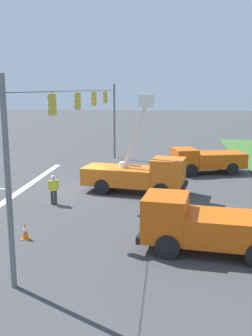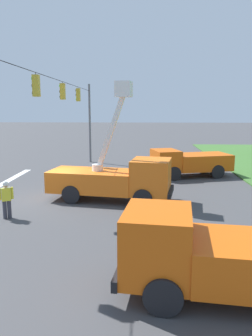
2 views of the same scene
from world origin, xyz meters
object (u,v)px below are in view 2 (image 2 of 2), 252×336
(utility_truck_bucket_lift, at_px, (116,177))
(utility_truck_support_far, at_px, (224,256))
(utility_truck_support_near, at_px, (189,162))
(road_worker, at_px, (6,197))

(utility_truck_bucket_lift, height_order, utility_truck_support_far, utility_truck_bucket_lift)
(utility_truck_bucket_lift, xyz_separation_m, utility_truck_support_far, (9.25, 3.56, -0.16))
(utility_truck_bucket_lift, bearing_deg, utility_truck_support_near, 143.61)
(utility_truck_bucket_lift, distance_m, utility_truck_support_far, 9.91)
(utility_truck_bucket_lift, relative_size, road_worker, 3.98)
(utility_truck_support_far, relative_size, road_worker, 3.59)
(utility_truck_support_near, height_order, road_worker, utility_truck_support_near)
(utility_truck_support_near, relative_size, utility_truck_support_far, 0.99)
(utility_truck_support_far, distance_m, road_worker, 10.34)
(road_worker, bearing_deg, utility_truck_support_far, 53.97)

